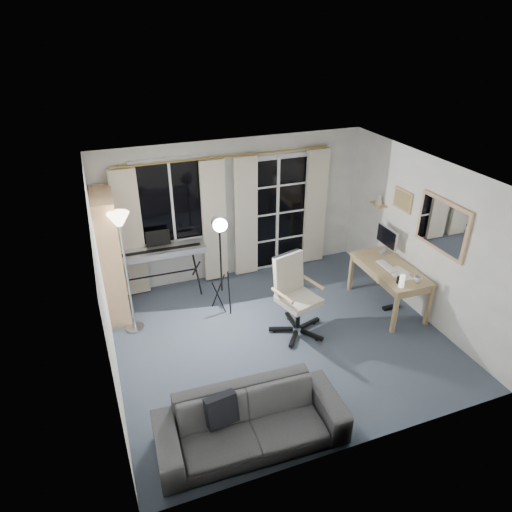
{
  "coord_description": "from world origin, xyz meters",
  "views": [
    {
      "loc": [
        -2.15,
        -4.78,
        4.12
      ],
      "look_at": [
        -0.24,
        0.35,
        1.19
      ],
      "focal_mm": 32.0,
      "sensor_mm": 36.0,
      "label": 1
    }
  ],
  "objects_px": {
    "desk": "(390,272)",
    "monitor": "(387,238)",
    "studio_light": "(220,235)",
    "mug": "(418,279)",
    "torchiere_lamp": "(122,238)",
    "keyboard_piano": "(160,253)",
    "office_chair": "(293,288)",
    "sofa": "(250,415)",
    "bookshelf": "(109,260)"
  },
  "relations": [
    {
      "from": "desk",
      "to": "monitor",
      "type": "relative_size",
      "value": 2.61
    },
    {
      "from": "studio_light",
      "to": "mug",
      "type": "bearing_deg",
      "value": -15.5
    },
    {
      "from": "torchiere_lamp",
      "to": "keyboard_piano",
      "type": "height_order",
      "value": "torchiere_lamp"
    },
    {
      "from": "monitor",
      "to": "mug",
      "type": "distance_m",
      "value": 0.98
    },
    {
      "from": "desk",
      "to": "monitor",
      "type": "bearing_deg",
      "value": 67.19
    },
    {
      "from": "torchiere_lamp",
      "to": "keyboard_piano",
      "type": "xyz_separation_m",
      "value": [
        0.58,
        0.76,
        -0.7
      ]
    },
    {
      "from": "keyboard_piano",
      "to": "mug",
      "type": "xyz_separation_m",
      "value": [
        3.33,
        -2.04,
        -0.03
      ]
    },
    {
      "from": "monitor",
      "to": "mug",
      "type": "xyz_separation_m",
      "value": [
        -0.1,
        -0.95,
        -0.21
      ]
    },
    {
      "from": "office_chair",
      "to": "monitor",
      "type": "height_order",
      "value": "office_chair"
    },
    {
      "from": "torchiere_lamp",
      "to": "studio_light",
      "type": "relative_size",
      "value": 1.11
    },
    {
      "from": "desk",
      "to": "office_chair",
      "type": "bearing_deg",
      "value": -179.39
    },
    {
      "from": "keyboard_piano",
      "to": "sofa",
      "type": "distance_m",
      "value": 3.29
    },
    {
      "from": "torchiere_lamp",
      "to": "office_chair",
      "type": "xyz_separation_m",
      "value": [
        2.17,
        -0.78,
        -0.79
      ]
    },
    {
      "from": "bookshelf",
      "to": "desk",
      "type": "xyz_separation_m",
      "value": [
        4.0,
        -1.31,
        -0.3
      ]
    },
    {
      "from": "office_chair",
      "to": "desk",
      "type": "distance_m",
      "value": 1.63
    },
    {
      "from": "keyboard_piano",
      "to": "studio_light",
      "type": "xyz_separation_m",
      "value": [
        0.76,
        -0.82,
        0.55
      ]
    },
    {
      "from": "mug",
      "to": "office_chair",
      "type": "bearing_deg",
      "value": 163.73
    },
    {
      "from": "sofa",
      "to": "torchiere_lamp",
      "type": "bearing_deg",
      "value": 112.51
    },
    {
      "from": "keyboard_piano",
      "to": "studio_light",
      "type": "relative_size",
      "value": 0.86
    },
    {
      "from": "office_chair",
      "to": "mug",
      "type": "bearing_deg",
      "value": -32.2
    },
    {
      "from": "torchiere_lamp",
      "to": "office_chair",
      "type": "distance_m",
      "value": 2.44
    },
    {
      "from": "office_chair",
      "to": "monitor",
      "type": "bearing_deg",
      "value": -2.26
    },
    {
      "from": "bookshelf",
      "to": "studio_light",
      "type": "height_order",
      "value": "bookshelf"
    },
    {
      "from": "keyboard_piano",
      "to": "monitor",
      "type": "bearing_deg",
      "value": -16.76
    },
    {
      "from": "bookshelf",
      "to": "torchiere_lamp",
      "type": "bearing_deg",
      "value": -66.88
    },
    {
      "from": "desk",
      "to": "sofa",
      "type": "relative_size",
      "value": 0.65
    },
    {
      "from": "office_chair",
      "to": "sofa",
      "type": "height_order",
      "value": "office_chair"
    },
    {
      "from": "sofa",
      "to": "desk",
      "type": "bearing_deg",
      "value": 32.76
    },
    {
      "from": "studio_light",
      "to": "sofa",
      "type": "relative_size",
      "value": 0.82
    },
    {
      "from": "studio_light",
      "to": "mug",
      "type": "relative_size",
      "value": 14.44
    },
    {
      "from": "desk",
      "to": "mug",
      "type": "distance_m",
      "value": 0.53
    },
    {
      "from": "office_chair",
      "to": "desk",
      "type": "bearing_deg",
      "value": -16.12
    },
    {
      "from": "monitor",
      "to": "mug",
      "type": "bearing_deg",
      "value": -95.01
    },
    {
      "from": "studio_light",
      "to": "torchiere_lamp",
      "type": "bearing_deg",
      "value": -172.53
    },
    {
      "from": "desk",
      "to": "bookshelf",
      "type": "bearing_deg",
      "value": 162.69
    },
    {
      "from": "monitor",
      "to": "sofa",
      "type": "relative_size",
      "value": 0.25
    },
    {
      "from": "bookshelf",
      "to": "monitor",
      "type": "relative_size",
      "value": 3.82
    },
    {
      "from": "studio_light",
      "to": "mug",
      "type": "height_order",
      "value": "studio_light"
    },
    {
      "from": "office_chair",
      "to": "sofa",
      "type": "relative_size",
      "value": 0.58
    },
    {
      "from": "mug",
      "to": "desk",
      "type": "bearing_deg",
      "value": 101.31
    },
    {
      "from": "studio_light",
      "to": "office_chair",
      "type": "distance_m",
      "value": 1.28
    },
    {
      "from": "torchiere_lamp",
      "to": "monitor",
      "type": "xyz_separation_m",
      "value": [
        4.0,
        -0.33,
        -0.51
      ]
    },
    {
      "from": "bookshelf",
      "to": "monitor",
      "type": "xyz_separation_m",
      "value": [
        4.2,
        -0.86,
        0.05
      ]
    },
    {
      "from": "keyboard_piano",
      "to": "sofa",
      "type": "height_order",
      "value": "keyboard_piano"
    },
    {
      "from": "bookshelf",
      "to": "keyboard_piano",
      "type": "relative_size",
      "value": 1.35
    },
    {
      "from": "studio_light",
      "to": "desk",
      "type": "distance_m",
      "value": 2.67
    },
    {
      "from": "office_chair",
      "to": "mug",
      "type": "xyz_separation_m",
      "value": [
        1.73,
        -0.51,
        0.07
      ]
    },
    {
      "from": "bookshelf",
      "to": "torchiere_lamp",
      "type": "relative_size",
      "value": 1.05
    },
    {
      "from": "monitor",
      "to": "mug",
      "type": "relative_size",
      "value": 4.39
    },
    {
      "from": "sofa",
      "to": "mug",
      "type": "bearing_deg",
      "value": 24.15
    }
  ]
}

